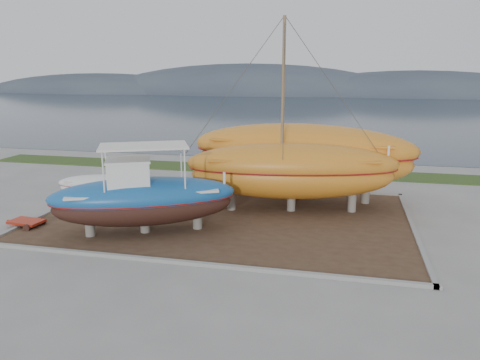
% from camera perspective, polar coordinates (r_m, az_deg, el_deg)
% --- Properties ---
extents(ground, '(140.00, 140.00, 0.00)m').
position_cam_1_polar(ground, '(20.31, -4.71, -7.92)').
color(ground, gray).
rests_on(ground, ground).
extents(dirt_patch, '(18.00, 12.00, 0.06)m').
position_cam_1_polar(dirt_patch, '(23.92, -1.82, -4.47)').
color(dirt_patch, '#422D1E').
rests_on(dirt_patch, ground).
extents(curb_frame, '(18.60, 12.60, 0.15)m').
position_cam_1_polar(curb_frame, '(23.91, -1.82, -4.37)').
color(curb_frame, gray).
rests_on(curb_frame, ground).
extents(grass_strip, '(44.00, 3.00, 0.08)m').
position_cam_1_polar(grass_strip, '(34.79, 2.98, 1.22)').
color(grass_strip, '#284219').
rests_on(grass_strip, ground).
extents(sea, '(260.00, 100.00, 0.04)m').
position_cam_1_polar(sea, '(88.51, 9.19, 8.45)').
color(sea, '#1C2C39').
rests_on(sea, ground).
extents(mountain_ridge, '(200.00, 36.00, 20.00)m').
position_cam_1_polar(mountain_ridge, '(143.32, 10.73, 10.22)').
color(mountain_ridge, '#333D49').
rests_on(mountain_ridge, ground).
extents(blue_caique, '(8.70, 5.90, 4.03)m').
position_cam_1_polar(blue_caique, '(21.49, -11.71, -1.14)').
color(blue_caique, '#19599E').
rests_on(blue_caique, dirt_patch).
extents(white_dinghy, '(4.92, 2.76, 1.40)m').
position_cam_1_polar(white_dinghy, '(27.86, -16.71, -0.90)').
color(white_dinghy, white).
rests_on(white_dinghy, dirt_patch).
extents(orange_sailboat, '(11.36, 5.04, 9.82)m').
position_cam_1_polar(orange_sailboat, '(24.00, 6.55, 7.58)').
color(orange_sailboat, orange).
rests_on(orange_sailboat, dirt_patch).
extents(orange_bare_hull, '(13.01, 4.77, 4.18)m').
position_cam_1_polar(orange_bare_hull, '(26.94, 7.42, 2.12)').
color(orange_bare_hull, orange).
rests_on(orange_bare_hull, dirt_patch).
extents(red_trailer, '(2.42, 1.39, 0.33)m').
position_cam_1_polar(red_trailer, '(24.64, -24.57, -4.86)').
color(red_trailer, '#AE2713').
rests_on(red_trailer, ground).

